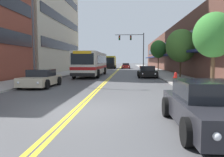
# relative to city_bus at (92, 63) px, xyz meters

# --- Properties ---
(ground_plane) EXTENTS (240.00, 240.00, 0.00)m
(ground_plane) POSITION_rel_city_bus_xyz_m (2.54, 17.57, -1.67)
(ground_plane) COLOR #4C4C4F
(sidewalk_left) EXTENTS (3.54, 106.00, 0.13)m
(sidewalk_left) POSITION_rel_city_bus_xyz_m (-4.73, 17.57, -1.61)
(sidewalk_left) COLOR #9E9B96
(sidewalk_left) RESTS_ON ground_plane
(sidewalk_right) EXTENTS (3.54, 106.00, 0.13)m
(sidewalk_right) POSITION_rel_city_bus_xyz_m (9.81, 17.57, -1.61)
(sidewalk_right) COLOR #9E9B96
(sidewalk_right) RESTS_ON ground_plane
(centre_line) EXTENTS (0.34, 106.00, 0.01)m
(centre_line) POSITION_rel_city_bus_xyz_m (2.54, 17.57, -1.67)
(centre_line) COLOR yellow
(centre_line) RESTS_ON ground_plane
(storefront_row_right) EXTENTS (9.10, 68.00, 7.56)m
(storefront_row_right) POSITION_rel_city_bus_xyz_m (15.80, 17.57, 2.11)
(storefront_row_right) COLOR brown
(storefront_row_right) RESTS_ON ground_plane
(city_bus) EXTENTS (2.96, 11.84, 2.95)m
(city_bus) POSITION_rel_city_bus_xyz_m (0.00, 0.00, 0.00)
(city_bus) COLOR silver
(city_bus) RESTS_ON ground_plane
(car_navy_parked_left_mid) EXTENTS (2.15, 4.76, 1.31)m
(car_navy_parked_left_mid) POSITION_rel_city_bus_xyz_m (-1.74, 12.05, -1.05)
(car_navy_parked_left_mid) COLOR #19234C
(car_navy_parked_left_mid) RESTS_ON ground_plane
(car_champagne_parked_left_far) EXTENTS (2.12, 4.30, 1.29)m
(car_champagne_parked_left_far) POSITION_rel_city_bus_xyz_m (-1.82, -12.06, -1.07)
(car_champagne_parked_left_far) COLOR beige
(car_champagne_parked_left_far) RESTS_ON ground_plane
(car_charcoal_parked_right_foreground) EXTENTS (2.10, 4.43, 1.35)m
(car_charcoal_parked_right_foreground) POSITION_rel_city_bus_xyz_m (6.82, -21.41, -1.05)
(car_charcoal_parked_right_foreground) COLOR #232328
(car_charcoal_parked_right_foreground) RESTS_ON ground_plane
(car_black_parked_right_mid) EXTENTS (2.18, 4.44, 1.32)m
(car_black_parked_right_mid) POSITION_rel_city_bus_xyz_m (6.83, -1.97, -1.06)
(car_black_parked_right_mid) COLOR black
(car_black_parked_right_mid) RESTS_ON ground_plane
(car_red_moving_lead) EXTENTS (2.10, 4.61, 1.33)m
(car_red_moving_lead) POSITION_rel_city_bus_xyz_m (4.15, 26.28, -1.06)
(car_red_moving_lead) COLOR maroon
(car_red_moving_lead) RESTS_ON ground_plane
(box_truck) EXTENTS (2.66, 7.97, 3.07)m
(box_truck) POSITION_rel_city_bus_xyz_m (0.28, 26.37, -0.08)
(box_truck) COLOR black
(box_truck) RESTS_ON ground_plane
(traffic_signal_mast) EXTENTS (5.79, 0.38, 7.48)m
(traffic_signal_mast) POSITION_rel_city_bus_xyz_m (5.91, 16.78, 3.61)
(traffic_signal_mast) COLOR #47474C
(traffic_signal_mast) RESTS_ON ground_plane
(street_lamp_left_near) EXTENTS (1.79, 0.28, 9.25)m
(street_lamp_left_near) POSITION_rel_city_bus_xyz_m (-2.57, -11.01, 3.66)
(street_lamp_left_near) COLOR #47474C
(street_lamp_left_near) RESTS_ON ground_plane
(street_tree_right_near) EXTENTS (2.52, 2.52, 4.76)m
(street_tree_right_near) POSITION_rel_city_bus_xyz_m (9.84, -13.66, 1.81)
(street_tree_right_near) COLOR brown
(street_tree_right_near) RESTS_ON sidewalk_right
(street_tree_right_mid) EXTENTS (3.35, 3.35, 5.33)m
(street_tree_right_mid) POSITION_rel_city_bus_xyz_m (10.51, -2.46, 1.93)
(street_tree_right_mid) COLOR brown
(street_tree_right_mid) RESTS_ON sidewalk_right
(street_tree_right_far) EXTENTS (2.82, 2.82, 5.39)m
(street_tree_right_far) POSITION_rel_city_bus_xyz_m (9.95, 11.35, 2.28)
(street_tree_right_far) COLOR brown
(street_tree_right_far) RESTS_ON sidewalk_right
(fire_hydrant) EXTENTS (0.33, 0.25, 0.86)m
(fire_hydrant) POSITION_rel_city_bus_xyz_m (8.49, -9.43, -1.12)
(fire_hydrant) COLOR red
(fire_hydrant) RESTS_ON sidewalk_right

